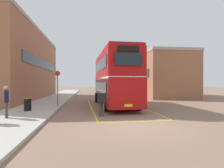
{
  "coord_description": "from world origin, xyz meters",
  "views": [
    {
      "loc": [
        -2.31,
        -9.31,
        2.09
      ],
      "look_at": [
        0.15,
        10.23,
        1.96
      ],
      "focal_mm": 31.1,
      "sensor_mm": 36.0,
      "label": 1
    }
  ],
  "objects_px": {
    "pedestrian_boarding": "(102,101)",
    "bus_stop_sign": "(57,85)",
    "single_deck_bus": "(111,85)",
    "litter_bin": "(28,104)",
    "double_decker_bus": "(114,78)",
    "pedestrian_waiting_near": "(6,99)"
  },
  "relations": [
    {
      "from": "single_deck_bus",
      "to": "litter_bin",
      "type": "distance_m",
      "value": 25.36
    },
    {
      "from": "single_deck_bus",
      "to": "bus_stop_sign",
      "type": "xyz_separation_m",
      "value": [
        -7.23,
        -20.79,
        0.27
      ]
    },
    {
      "from": "single_deck_bus",
      "to": "litter_bin",
      "type": "xyz_separation_m",
      "value": [
        -8.81,
        -23.75,
        -1.05
      ]
    },
    {
      "from": "single_deck_bus",
      "to": "pedestrian_waiting_near",
      "type": "xyz_separation_m",
      "value": [
        -9.14,
        -26.48,
        -0.46
      ]
    },
    {
      "from": "pedestrian_waiting_near",
      "to": "bus_stop_sign",
      "type": "distance_m",
      "value": 6.04
    },
    {
      "from": "double_decker_bus",
      "to": "pedestrian_boarding",
      "type": "relative_size",
      "value": 6.27
    },
    {
      "from": "single_deck_bus",
      "to": "double_decker_bus",
      "type": "bearing_deg",
      "value": -96.36
    },
    {
      "from": "pedestrian_waiting_near",
      "to": "single_deck_bus",
      "type": "bearing_deg",
      "value": 70.96
    },
    {
      "from": "double_decker_bus",
      "to": "bus_stop_sign",
      "type": "bearing_deg",
      "value": -176.21
    },
    {
      "from": "pedestrian_waiting_near",
      "to": "litter_bin",
      "type": "relative_size",
      "value": 2.0
    },
    {
      "from": "pedestrian_boarding",
      "to": "bus_stop_sign",
      "type": "bearing_deg",
      "value": 123.53
    },
    {
      "from": "double_decker_bus",
      "to": "bus_stop_sign",
      "type": "xyz_separation_m",
      "value": [
        -4.95,
        -0.33,
        -0.61
      ]
    },
    {
      "from": "single_deck_bus",
      "to": "pedestrian_boarding",
      "type": "height_order",
      "value": "single_deck_bus"
    },
    {
      "from": "double_decker_bus",
      "to": "pedestrian_boarding",
      "type": "distance_m",
      "value": 5.9
    },
    {
      "from": "bus_stop_sign",
      "to": "litter_bin",
      "type": "bearing_deg",
      "value": -118.06
    },
    {
      "from": "pedestrian_boarding",
      "to": "litter_bin",
      "type": "xyz_separation_m",
      "value": [
        -5.0,
        2.2,
        -0.39
      ]
    },
    {
      "from": "pedestrian_boarding",
      "to": "pedestrian_waiting_near",
      "type": "bearing_deg",
      "value": -174.36
    },
    {
      "from": "pedestrian_waiting_near",
      "to": "pedestrian_boarding",
      "type": "bearing_deg",
      "value": 5.64
    },
    {
      "from": "pedestrian_waiting_near",
      "to": "bus_stop_sign",
      "type": "height_order",
      "value": "bus_stop_sign"
    },
    {
      "from": "double_decker_bus",
      "to": "bus_stop_sign",
      "type": "height_order",
      "value": "double_decker_bus"
    },
    {
      "from": "pedestrian_waiting_near",
      "to": "bus_stop_sign",
      "type": "relative_size",
      "value": 0.6
    },
    {
      "from": "single_deck_bus",
      "to": "litter_bin",
      "type": "bearing_deg",
      "value": -110.36
    }
  ]
}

